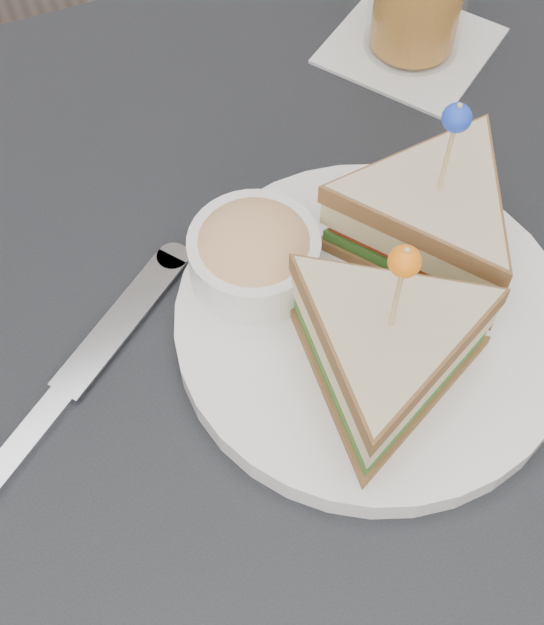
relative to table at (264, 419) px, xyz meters
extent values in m
cube|color=black|center=(0.00, 0.00, 0.06)|extent=(0.80, 0.80, 0.03)
cylinder|color=black|center=(0.35, 0.35, -0.31)|extent=(0.04, 0.04, 0.72)
cylinder|color=white|center=(0.08, 0.00, 0.08)|extent=(0.28, 0.28, 0.02)
cylinder|color=white|center=(0.08, 0.00, 0.09)|extent=(0.28, 0.28, 0.00)
cylinder|color=#DFC180|center=(0.06, -0.04, 0.19)|extent=(0.00, 0.00, 0.08)
sphere|color=orange|center=(0.06, -0.04, 0.22)|extent=(0.02, 0.02, 0.02)
cylinder|color=#DFC180|center=(0.13, 0.04, 0.19)|extent=(0.00, 0.00, 0.08)
sphere|color=blue|center=(0.13, 0.04, 0.22)|extent=(0.02, 0.02, 0.02)
cylinder|color=white|center=(0.02, 0.06, 0.11)|extent=(0.09, 0.09, 0.04)
ellipsoid|color=#E0B772|center=(0.02, 0.06, 0.12)|extent=(0.08, 0.08, 0.03)
cube|color=silver|center=(-0.16, 0.00, 0.08)|extent=(0.09, 0.08, 0.01)
cube|color=silver|center=(-0.08, 0.07, 0.08)|extent=(0.11, 0.09, 0.00)
cylinder|color=silver|center=(-0.03, 0.11, 0.08)|extent=(0.03, 0.03, 0.00)
cube|color=silver|center=(0.23, 0.24, 0.08)|extent=(0.18, 0.18, 0.00)
camera|label=1|loc=(-0.10, -0.26, 0.58)|focal=50.00mm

